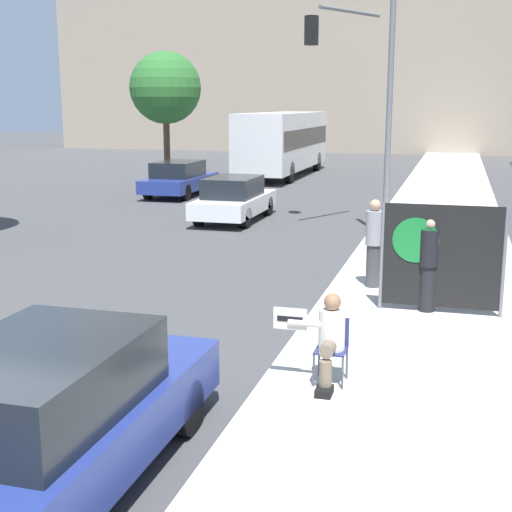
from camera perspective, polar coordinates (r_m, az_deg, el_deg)
sidewalk_curb at (r=21.14m, az=14.36°, el=1.83°), size 3.78×90.00×0.16m
seated_protester at (r=9.17m, az=5.85°, el=-6.47°), size 0.95×0.77×1.19m
jogger_on_sidewalk at (r=12.62m, az=13.63°, el=-0.63°), size 0.34×0.34×1.65m
pedestrian_behind at (r=14.10m, az=9.42°, el=1.06°), size 0.34×0.34×1.73m
protest_banner at (r=12.53m, az=14.55°, el=-0.03°), size 2.08×0.06×1.88m
traffic_light_pole at (r=20.84m, az=8.37°, el=13.93°), size 2.75×2.52×6.38m
parked_car_curbside at (r=7.25m, az=-16.29°, el=-12.32°), size 1.84×4.62×1.52m
car_on_road_nearest at (r=22.97m, az=-1.76°, el=4.59°), size 1.71×4.28×1.42m
car_on_road_midblock at (r=29.52m, az=-6.14°, el=6.19°), size 1.82×4.59×1.42m
city_bus_on_road at (r=37.56m, az=2.25°, el=9.27°), size 2.51×10.97×3.27m
street_tree_midblock at (r=31.77m, az=-7.26°, el=13.17°), size 3.09×3.09×5.93m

